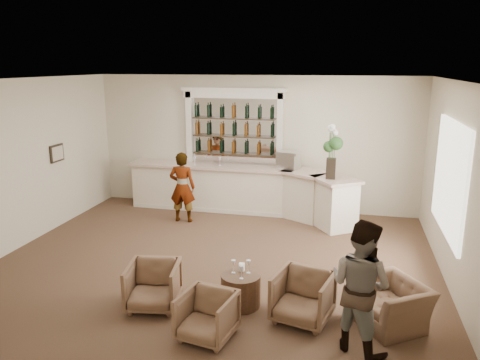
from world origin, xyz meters
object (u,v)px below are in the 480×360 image
(armchair_right, at_px, (303,297))
(espresso_machine, at_px, (288,160))
(cocktail_table, at_px, (241,290))
(bar_counter, at_px, (243,190))
(flower_vase, at_px, (332,148))
(sommelier, at_px, (182,187))
(armchair_left, at_px, (153,286))
(guest, at_px, (360,286))
(armchair_center, at_px, (207,316))
(armchair_far, at_px, (390,303))

(armchair_right, relative_size, espresso_machine, 1.66)
(cocktail_table, bearing_deg, bar_counter, 102.48)
(flower_vase, bearing_deg, armchair_right, -92.32)
(bar_counter, distance_m, espresso_machine, 1.33)
(sommelier, relative_size, armchair_left, 2.13)
(guest, bearing_deg, armchair_center, 39.79)
(espresso_machine, bearing_deg, cocktail_table, -73.40)
(bar_counter, distance_m, cocktail_table, 4.57)
(sommelier, relative_size, armchair_right, 2.07)
(sommelier, bearing_deg, armchair_center, 110.06)
(armchair_left, bearing_deg, flower_vase, 50.04)
(armchair_center, bearing_deg, flower_vase, 84.45)
(armchair_right, bearing_deg, espresso_machine, 114.03)
(guest, bearing_deg, armchair_far, -89.24)
(cocktail_table, xyz_separation_m, sommelier, (-2.20, 3.50, 0.57))
(espresso_machine, bearing_deg, armchair_far, -48.07)
(armchair_far, height_order, espresso_machine, espresso_machine)
(cocktail_table, relative_size, sommelier, 0.37)
(cocktail_table, xyz_separation_m, flower_vase, (1.12, 3.79, 1.56))
(armchair_center, distance_m, espresso_machine, 5.61)
(armchair_far, relative_size, espresso_machine, 2.02)
(bar_counter, height_order, sommelier, sommelier)
(bar_counter, bearing_deg, armchair_far, -55.01)
(armchair_center, relative_size, flower_vase, 0.59)
(sommelier, relative_size, flower_vase, 1.38)
(bar_counter, height_order, flower_vase, flower_vase)
(armchair_far, distance_m, espresso_machine, 5.13)
(bar_counter, height_order, espresso_machine, espresso_machine)
(guest, height_order, espresso_machine, guest)
(bar_counter, height_order, armchair_center, bar_counter)
(armchair_center, height_order, armchair_right, armchair_right)
(guest, relative_size, armchair_left, 2.27)
(armchair_left, bearing_deg, armchair_far, -4.65)
(guest, bearing_deg, armchair_right, -1.31)
(espresso_machine, bearing_deg, armchair_left, -87.68)
(bar_counter, height_order, armchair_left, bar_counter)
(bar_counter, relative_size, flower_vase, 4.84)
(armchair_left, relative_size, flower_vase, 0.65)
(flower_vase, bearing_deg, sommelier, -175.03)
(guest, xyz_separation_m, armchair_center, (-1.94, -0.22, -0.55))
(guest, distance_m, flower_vase, 4.65)
(cocktail_table, height_order, espresso_machine, espresso_machine)
(armchair_left, distance_m, armchair_far, 3.43)
(cocktail_table, distance_m, armchair_right, 0.98)
(cocktail_table, bearing_deg, armchair_far, -0.69)
(armchair_left, bearing_deg, armchair_center, -40.33)
(armchair_right, xyz_separation_m, armchair_far, (1.20, 0.18, -0.05))
(armchair_far, bearing_deg, bar_counter, -179.83)
(armchair_left, height_order, espresso_machine, espresso_machine)
(cocktail_table, xyz_separation_m, armchair_center, (-0.24, -0.95, 0.07))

